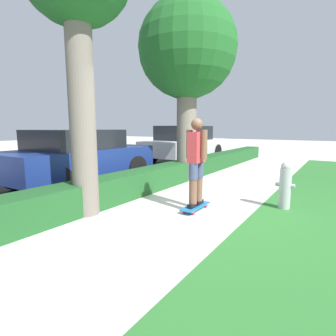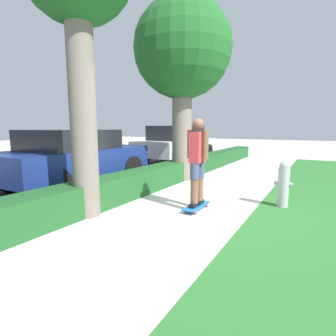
{
  "view_description": "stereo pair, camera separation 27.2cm",
  "coord_description": "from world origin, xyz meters",
  "px_view_note": "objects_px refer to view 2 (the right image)",
  "views": [
    {
      "loc": [
        -4.28,
        -2.2,
        1.49
      ],
      "look_at": [
        -0.06,
        0.6,
        0.71
      ],
      "focal_mm": 28.0,
      "sensor_mm": 36.0,
      "label": 1
    },
    {
      "loc": [
        -4.43,
        -1.97,
        1.49
      ],
      "look_at": [
        -0.06,
        0.6,
        0.71
      ],
      "focal_mm": 28.0,
      "sensor_mm": 36.0,
      "label": 2
    }
  ],
  "objects_px": {
    "parked_car_middle": "(74,156)",
    "skateboard": "(197,206)",
    "skater_person": "(197,160)",
    "fire_hydrant": "(283,184)",
    "parked_car_rear": "(178,143)",
    "tree_mid": "(182,52)"
  },
  "relations": [
    {
      "from": "skateboard",
      "to": "skater_person",
      "type": "xyz_separation_m",
      "value": [
        0.0,
        0.0,
        0.85
      ]
    },
    {
      "from": "skateboard",
      "to": "skater_person",
      "type": "relative_size",
      "value": 0.48
    },
    {
      "from": "parked_car_middle",
      "to": "skateboard",
      "type": "bearing_deg",
      "value": -95.24
    },
    {
      "from": "skater_person",
      "to": "tree_mid",
      "type": "xyz_separation_m",
      "value": [
        2.37,
        1.55,
        2.58
      ]
    },
    {
      "from": "skater_person",
      "to": "skateboard",
      "type": "bearing_deg",
      "value": -90.0
    },
    {
      "from": "parked_car_middle",
      "to": "fire_hydrant",
      "type": "distance_m",
      "value": 4.89
    },
    {
      "from": "skater_person",
      "to": "fire_hydrant",
      "type": "relative_size",
      "value": 1.78
    },
    {
      "from": "skateboard",
      "to": "tree_mid",
      "type": "bearing_deg",
      "value": 33.25
    },
    {
      "from": "skateboard",
      "to": "parked_car_middle",
      "type": "distance_m",
      "value": 3.57
    },
    {
      "from": "skateboard",
      "to": "parked_car_middle",
      "type": "bearing_deg",
      "value": 86.6
    },
    {
      "from": "parked_car_middle",
      "to": "parked_car_rear",
      "type": "height_order",
      "value": "parked_car_rear"
    },
    {
      "from": "skateboard",
      "to": "skater_person",
      "type": "bearing_deg",
      "value": 90.0
    },
    {
      "from": "skateboard",
      "to": "skater_person",
      "type": "distance_m",
      "value": 0.85
    },
    {
      "from": "skateboard",
      "to": "parked_car_rear",
      "type": "relative_size",
      "value": 0.16
    },
    {
      "from": "parked_car_middle",
      "to": "fire_hydrant",
      "type": "relative_size",
      "value": 4.55
    },
    {
      "from": "parked_car_rear",
      "to": "fire_hydrant",
      "type": "xyz_separation_m",
      "value": [
        -4.98,
        -4.96,
        -0.38
      ]
    },
    {
      "from": "skateboard",
      "to": "parked_car_rear",
      "type": "distance_m",
      "value": 7.02
    },
    {
      "from": "parked_car_middle",
      "to": "parked_car_rear",
      "type": "bearing_deg",
      "value": -0.48
    },
    {
      "from": "skateboard",
      "to": "parked_car_middle",
      "type": "relative_size",
      "value": 0.19
    },
    {
      "from": "skater_person",
      "to": "parked_car_rear",
      "type": "bearing_deg",
      "value": 31.31
    },
    {
      "from": "tree_mid",
      "to": "fire_hydrant",
      "type": "distance_m",
      "value": 4.43
    },
    {
      "from": "tree_mid",
      "to": "parked_car_rear",
      "type": "xyz_separation_m",
      "value": [
        3.6,
        2.08,
        -2.68
      ]
    }
  ]
}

